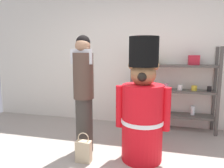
{
  "coord_description": "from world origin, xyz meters",
  "views": [
    {
      "loc": [
        0.52,
        -1.87,
        1.41
      ],
      "look_at": [
        -0.14,
        0.76,
        1.0
      ],
      "focal_mm": 33.01,
      "sensor_mm": 36.0,
      "label": 1
    }
  ],
  "objects_px": {
    "teddy_bear_guard": "(142,109)",
    "person_shopper": "(84,91)",
    "merchandise_shelf": "(173,88)",
    "shopping_bag": "(84,151)"
  },
  "relations": [
    {
      "from": "person_shopper",
      "to": "shopping_bag",
      "type": "relative_size",
      "value": 4.15
    },
    {
      "from": "merchandise_shelf",
      "to": "teddy_bear_guard",
      "type": "height_order",
      "value": "teddy_bear_guard"
    },
    {
      "from": "merchandise_shelf",
      "to": "person_shopper",
      "type": "bearing_deg",
      "value": -136.12
    },
    {
      "from": "teddy_bear_guard",
      "to": "person_shopper",
      "type": "bearing_deg",
      "value": 177.77
    },
    {
      "from": "merchandise_shelf",
      "to": "shopping_bag",
      "type": "height_order",
      "value": "merchandise_shelf"
    },
    {
      "from": "teddy_bear_guard",
      "to": "person_shopper",
      "type": "xyz_separation_m",
      "value": [
        -0.83,
        0.03,
        0.19
      ]
    },
    {
      "from": "merchandise_shelf",
      "to": "shopping_bag",
      "type": "distance_m",
      "value": 1.99
    },
    {
      "from": "person_shopper",
      "to": "teddy_bear_guard",
      "type": "bearing_deg",
      "value": -2.23
    },
    {
      "from": "person_shopper",
      "to": "merchandise_shelf",
      "type": "bearing_deg",
      "value": 43.88
    },
    {
      "from": "merchandise_shelf",
      "to": "person_shopper",
      "type": "height_order",
      "value": "person_shopper"
    }
  ]
}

